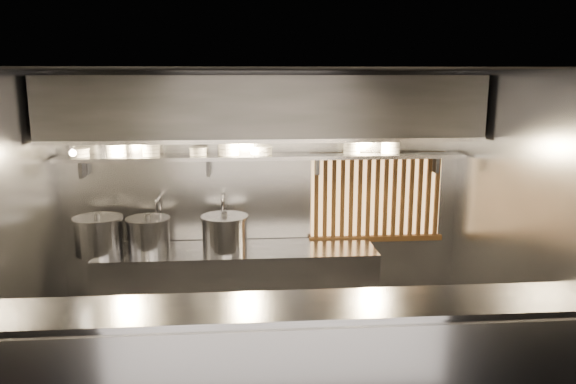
{
  "coord_description": "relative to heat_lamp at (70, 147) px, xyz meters",
  "views": [
    {
      "loc": [
        -0.23,
        -4.73,
        2.76
      ],
      "look_at": [
        0.21,
        0.55,
        1.65
      ],
      "focal_mm": 35.0,
      "sensor_mm": 36.0,
      "label": 1
    }
  ],
  "objects": [
    {
      "name": "wall_left",
      "position": [
        -0.35,
        -0.85,
        -0.67
      ],
      "size": [
        0.0,
        3.0,
        3.0
      ],
      "primitive_type": "plane",
      "rotation": [
        1.57,
        0.0,
        1.57
      ],
      "color": "gray",
      "rests_on": "floor"
    },
    {
      "name": "bowl_stack_2",
      "position": [
        0.7,
        0.47,
        -0.1
      ],
      "size": [
        0.2,
        0.2,
        0.13
      ],
      "color": "white",
      "rests_on": "bowl_shelf"
    },
    {
      "name": "stock_pot_right",
      "position": [
        1.47,
        0.24,
        -0.97
      ],
      "size": [
        0.55,
        0.55,
        0.43
      ],
      "rotation": [
        0.0,
        0.0,
        -0.08
      ],
      "color": "gray",
      "rests_on": "cooking_bench"
    },
    {
      "name": "bowl_stack_6",
      "position": [
        2.87,
        0.47,
        -0.08
      ],
      "size": [
        0.2,
        0.2,
        0.17
      ],
      "color": "white",
      "rests_on": "bowl_shelf"
    },
    {
      "name": "bowl_stack_4",
      "position": [
        1.52,
        0.47,
        -0.08
      ],
      "size": [
        0.25,
        0.25,
        0.17
      ],
      "color": "white",
      "rests_on": "bowl_shelf"
    },
    {
      "name": "bowl_stack_1",
      "position": [
        0.33,
        0.47,
        -0.1
      ],
      "size": [
        0.23,
        0.23,
        0.13
      ],
      "color": "white",
      "rests_on": "bowl_shelf"
    },
    {
      "name": "bowl_stack_5",
      "position": [
        1.9,
        0.47,
        -0.12
      ],
      "size": [
        0.21,
        0.21,
        0.09
      ],
      "color": "white",
      "rests_on": "bowl_shelf"
    },
    {
      "name": "serving_counter",
      "position": [
        1.9,
        -1.81,
        -1.5
      ],
      "size": [
        4.5,
        0.56,
        1.13
      ],
      "color": "gray",
      "rests_on": "floor"
    },
    {
      "name": "stock_pot_mid",
      "position": [
        0.65,
        0.31,
        -0.99
      ],
      "size": [
        0.63,
        0.63,
        0.4
      ],
      "rotation": [
        0.0,
        0.0,
        -0.43
      ],
      "color": "gray",
      "rests_on": "cooking_bench"
    },
    {
      "name": "bowl_stack_7",
      "position": [
        3.3,
        0.47,
        -0.08
      ],
      "size": [
        0.22,
        0.22,
        0.17
      ],
      "color": "white",
      "rests_on": "bowl_shelf"
    },
    {
      "name": "faucet_left",
      "position": [
        0.75,
        0.52,
        -0.76
      ],
      "size": [
        0.04,
        0.3,
        0.5
      ],
      "color": "silver",
      "rests_on": "wall_back"
    },
    {
      "name": "exhaust_hood",
      "position": [
        1.9,
        0.25,
        0.36
      ],
      "size": [
        4.4,
        0.81,
        0.65
      ],
      "color": "#2D2D30",
      "rests_on": "ceiling"
    },
    {
      "name": "wall_right",
      "position": [
        4.15,
        -0.85,
        -0.67
      ],
      "size": [
        0.0,
        3.0,
        3.0
      ],
      "primitive_type": "plane",
      "rotation": [
        1.57,
        0.0,
        -1.57
      ],
      "color": "gray",
      "rests_on": "floor"
    },
    {
      "name": "heat_lamp",
      "position": [
        0.0,
        0.0,
        0.0
      ],
      "size": [
        0.25,
        0.35,
        0.2
      ],
      "color": "gray",
      "rests_on": "exhaust_hood"
    },
    {
      "name": "bowl_stack_0",
      "position": [
        -0.05,
        0.47,
        -0.12
      ],
      "size": [
        0.21,
        0.21,
        0.09
      ],
      "color": "white",
      "rests_on": "bowl_shelf"
    },
    {
      "name": "pendant_bulb",
      "position": [
        1.8,
        0.35,
        -0.11
      ],
      "size": [
        0.09,
        0.09,
        0.19
      ],
      "color": "#2D2D30",
      "rests_on": "exhaust_hood"
    },
    {
      "name": "floor",
      "position": [
        1.9,
        -0.85,
        -2.07
      ],
      "size": [
        4.5,
        4.5,
        0.0
      ],
      "primitive_type": "plane",
      "color": "black",
      "rests_on": "ground"
    },
    {
      "name": "ceiling",
      "position": [
        1.9,
        -0.85,
        0.73
      ],
      "size": [
        4.5,
        4.5,
        0.0
      ],
      "primitive_type": "plane",
      "rotation": [
        3.14,
        0.0,
        0.0
      ],
      "color": "black",
      "rests_on": "wall_back"
    },
    {
      "name": "wood_screen",
      "position": [
        3.2,
        0.6,
        -0.69
      ],
      "size": [
        1.56,
        0.09,
        1.04
      ],
      "color": "#E7AD68",
      "rests_on": "wall_back"
    },
    {
      "name": "bowl_shelf",
      "position": [
        1.9,
        0.47,
        -0.19
      ],
      "size": [
        4.4,
        0.34,
        0.04
      ],
      "primitive_type": "cube",
      "color": "gray",
      "rests_on": "wall_back"
    },
    {
      "name": "faucet_right",
      "position": [
        1.45,
        0.52,
        -0.76
      ],
      "size": [
        0.04,
        0.3,
        0.5
      ],
      "color": "silver",
      "rests_on": "wall_back"
    },
    {
      "name": "bowl_stack_3",
      "position": [
        1.2,
        0.47,
        -0.12
      ],
      "size": [
        0.2,
        0.2,
        0.09
      ],
      "color": "white",
      "rests_on": "bowl_shelf"
    },
    {
      "name": "stock_pot_left",
      "position": [
        0.15,
        0.25,
        -0.97
      ],
      "size": [
        0.61,
        0.61,
        0.44
      ],
      "rotation": [
        0.0,
        0.0,
        0.19
      ],
      "color": "gray",
      "rests_on": "cooking_bench"
    },
    {
      "name": "wall_back",
      "position": [
        1.9,
        0.65,
        -0.67
      ],
      "size": [
        4.5,
        0.0,
        4.5
      ],
      "primitive_type": "plane",
      "rotation": [
        1.57,
        0.0,
        0.0
      ],
      "color": "gray",
      "rests_on": "floor"
    },
    {
      "name": "cooking_bench",
      "position": [
        1.6,
        0.28,
        -1.62
      ],
      "size": [
        3.0,
        0.7,
        0.9
      ],
      "primitive_type": "cube",
      "color": "gray",
      "rests_on": "floor"
    }
  ]
}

